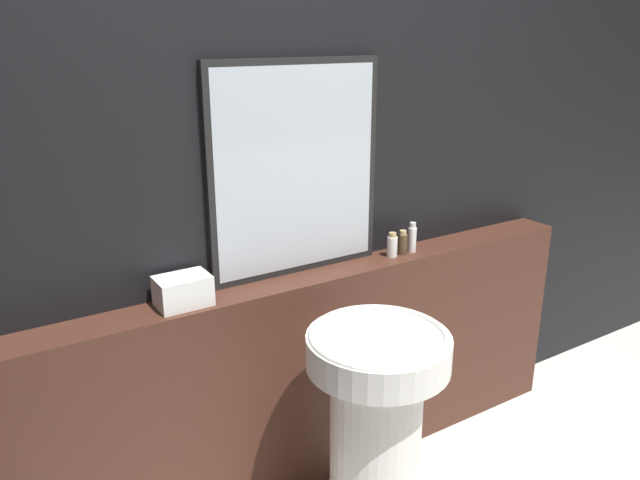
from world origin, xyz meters
TOP-DOWN VIEW (x-y plane):
  - wall_back at (0.00, 1.38)m, footprint 8.00×0.06m
  - vanity_counter at (0.00, 1.26)m, footprint 2.67×0.18m
  - pedestal_sink at (-0.03, 0.80)m, footprint 0.50×0.50m
  - mirror at (-0.03, 1.33)m, footprint 0.73×0.03m
  - towel_stack at (-0.54, 1.26)m, footprint 0.19×0.13m
  - shampoo_bottle at (0.40, 1.26)m, footprint 0.04×0.04m
  - conditioner_bottle at (0.45, 1.26)m, footprint 0.04×0.04m
  - lotion_bottle at (0.51, 1.26)m, footprint 0.04×0.04m

SIDE VIEW (x-z plane):
  - vanity_counter at x=0.00m, z-range 0.00..0.93m
  - pedestal_sink at x=-0.03m, z-range 0.07..0.95m
  - shampoo_bottle at x=0.40m, z-range 0.93..1.03m
  - conditioner_bottle at x=0.45m, z-range 0.93..1.03m
  - towel_stack at x=-0.54m, z-range 0.93..1.04m
  - lotion_bottle at x=0.51m, z-range 0.93..1.06m
  - wall_back at x=0.00m, z-range 0.00..2.50m
  - mirror at x=-0.03m, z-range 0.93..1.76m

